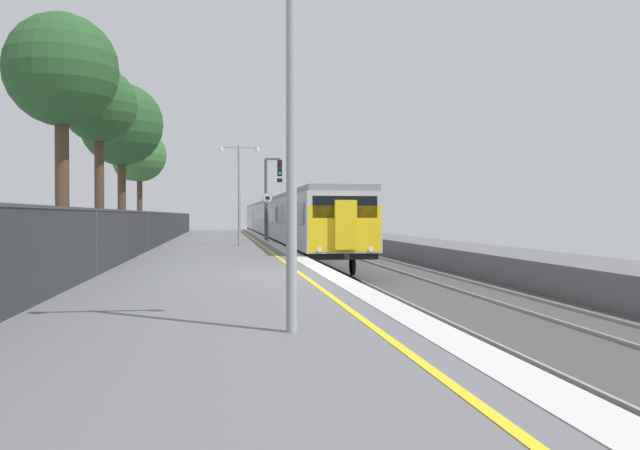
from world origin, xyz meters
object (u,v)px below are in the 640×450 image
object	(u,v)px
background_tree_back	(60,75)
platform_lamp_near	(291,74)
background_tree_centre	(100,108)
speed_limit_sign	(268,211)
background_tree_left	(123,127)
signal_gantry	(270,189)
platform_lamp_mid	(239,186)
background_tree_right	(137,157)
commuter_train_at_platform	(278,219)

from	to	relation	value
background_tree_back	platform_lamp_near	bearing A→B (deg)	-66.73
background_tree_centre	speed_limit_sign	bearing A→B (deg)	59.45
platform_lamp_near	background_tree_centre	distance (m)	18.80
platform_lamp_near	background_tree_back	world-z (taller)	background_tree_back
background_tree_left	background_tree_back	world-z (taller)	background_tree_left
speed_limit_sign	platform_lamp_near	xyz separation A→B (m)	(-1.72, -29.95, 1.54)
signal_gantry	platform_lamp_near	bearing A→B (deg)	-93.64
platform_lamp_mid	background_tree_left	bearing A→B (deg)	156.38
background_tree_left	background_tree_right	world-z (taller)	background_tree_left
speed_limit_sign	platform_lamp_mid	distance (m)	5.10
background_tree_right	background_tree_left	bearing A→B (deg)	-86.03
signal_gantry	background_tree_centre	world-z (taller)	background_tree_centre
speed_limit_sign	background_tree_right	world-z (taller)	background_tree_right
platform_lamp_mid	background_tree_left	size ratio (longest dim) A/B	0.59
signal_gantry	background_tree_right	size ratio (longest dim) A/B	0.63
signal_gantry	background_tree_back	bearing A→B (deg)	-112.80
platform_lamp_mid	background_tree_right	world-z (taller)	background_tree_right
commuter_train_at_platform	background_tree_back	size ratio (longest dim) A/B	7.55
signal_gantry	background_tree_left	bearing A→B (deg)	-148.21
commuter_train_at_platform	background_tree_right	distance (m)	11.74
speed_limit_sign	background_tree_back	size ratio (longest dim) A/B	0.35
speed_limit_sign	background_tree_centre	world-z (taller)	background_tree_centre
speed_limit_sign	background_tree_back	bearing A→B (deg)	-115.41
signal_gantry	speed_limit_sign	world-z (taller)	signal_gantry
speed_limit_sign	platform_lamp_mid	world-z (taller)	platform_lamp_mid
commuter_train_at_platform	signal_gantry	distance (m)	12.47
signal_gantry	platform_lamp_mid	world-z (taller)	signal_gantry
signal_gantry	background_tree_centre	bearing A→B (deg)	-116.48
background_tree_back	signal_gantry	bearing A→B (deg)	67.20
signal_gantry	platform_lamp_near	world-z (taller)	platform_lamp_near
background_tree_right	commuter_train_at_platform	bearing A→B (deg)	11.66
platform_lamp_near	background_tree_right	world-z (taller)	background_tree_right
speed_limit_sign	background_tree_centre	size ratio (longest dim) A/B	0.39
platform_lamp_mid	background_tree_back	size ratio (longest dim) A/B	0.63
speed_limit_sign	platform_lamp_mid	xyz separation A→B (m)	(-1.72, -4.65, 1.21)
speed_limit_sign	platform_lamp_near	world-z (taller)	platform_lamp_near
background_tree_back	background_tree_right	bearing A→B (deg)	92.14
speed_limit_sign	platform_lamp_near	distance (m)	30.04
platform_lamp_mid	background_tree_right	distance (m)	19.24
speed_limit_sign	background_tree_back	world-z (taller)	background_tree_back
platform_lamp_mid	commuter_train_at_platform	bearing A→B (deg)	79.82
background_tree_centre	platform_lamp_near	bearing A→B (deg)	-73.16
speed_limit_sign	background_tree_right	bearing A→B (deg)	123.88
commuter_train_at_platform	background_tree_right	size ratio (longest dim) A/B	7.50
background_tree_left	background_tree_right	xyz separation A→B (m)	(-1.04, 15.07, -0.30)
speed_limit_sign	background_tree_left	xyz separation A→B (m)	(-7.71, -2.03, 4.34)
platform_lamp_near	background_tree_back	xyz separation A→B (m)	(-5.94, 13.82, 2.64)
commuter_train_at_platform	platform_lamp_near	bearing A→B (deg)	-94.52
background_tree_left	background_tree_centre	xyz separation A→B (m)	(0.58, -10.05, -0.55)
commuter_train_at_platform	background_tree_left	world-z (taller)	background_tree_left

